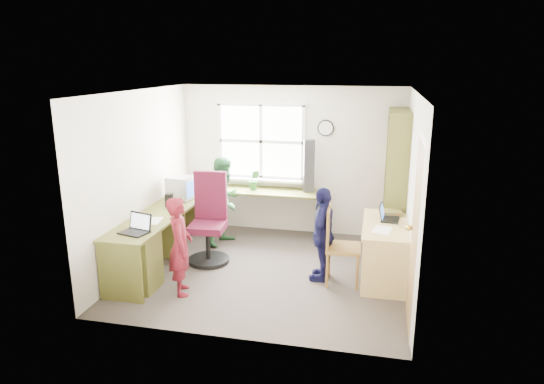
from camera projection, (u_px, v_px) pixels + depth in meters
The scene contains 19 objects.
room at pixel (270, 183), 6.37m from camera, with size 3.64×3.44×2.44m.
l_desk at pixel (168, 239), 6.49m from camera, with size 2.38×2.95×0.75m.
right_desk at pixel (385, 239), 6.28m from camera, with size 0.60×1.29×0.74m.
bookshelf at pixel (395, 185), 7.12m from camera, with size 0.30×1.02×2.10m.
swivel_chair at pixel (209, 224), 6.85m from camera, with size 0.64×0.64×1.27m.
wooden_chair at pixel (338, 243), 6.13m from camera, with size 0.45×0.45×1.00m.
crt_monitor at pixel (181, 188), 7.27m from camera, with size 0.39×0.36×0.35m.
laptop_left at pixel (137, 228), 5.89m from camera, with size 0.39×0.35×0.23m.
laptop_right at pixel (387, 216), 6.38m from camera, with size 0.29×0.33×0.21m.
speaker_a at pixel (169, 200), 6.91m from camera, with size 0.11×0.11×0.19m.
speaker_b at pixel (188, 190), 7.46m from camera, with size 0.11×0.11×0.19m.
cd_tower at pixel (309, 166), 7.65m from camera, with size 0.20×0.19×0.84m.
game_box at pixel (390, 212), 6.64m from camera, with size 0.33×0.33×0.06m.
paper_a at pixel (152, 221), 6.32m from camera, with size 0.26×0.34×0.00m.
paper_b at pixel (382, 230), 6.00m from camera, with size 0.26×0.34×0.00m.
potted_plant at pixel (254, 180), 7.81m from camera, with size 0.18×0.15×0.33m, color #2B6B31.
person_red at pixel (180, 246), 5.84m from camera, with size 0.45×0.29×1.22m, color maroon.
person_green at pixel (225, 201), 7.47m from camera, with size 0.66×0.52×1.37m, color #2B6D37.
person_navy at pixel (323, 234), 6.22m from camera, with size 0.73×0.30×1.24m, color #141440.
Camera 1 is at (1.37, -5.94, 2.76)m, focal length 32.00 mm.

